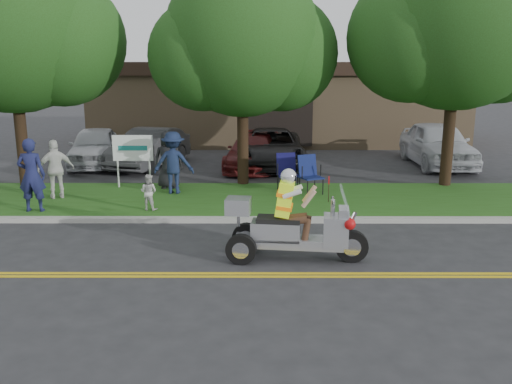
{
  "coord_description": "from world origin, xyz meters",
  "views": [
    {
      "loc": [
        0.96,
        -10.04,
        3.84
      ],
      "look_at": [
        0.93,
        2.0,
        1.02
      ],
      "focal_mm": 38.0,
      "sensor_mm": 36.0,
      "label": 1
    }
  ],
  "objects_px": {
    "spectator_adult_right": "(56,169)",
    "parked_car_left": "(149,148)",
    "parked_car_far_right": "(437,144)",
    "spectator_adult_left": "(32,175)",
    "parked_car_mid": "(271,148)",
    "lawn_chair_b": "(309,172)",
    "lawn_chair_a": "(287,170)",
    "parked_car_right": "(253,152)",
    "trike_scooter": "(290,228)",
    "parked_car_far_left": "(95,147)"
  },
  "relations": [
    {
      "from": "lawn_chair_b",
      "to": "parked_car_far_right",
      "type": "height_order",
      "value": "parked_car_far_right"
    },
    {
      "from": "spectator_adult_right",
      "to": "lawn_chair_b",
      "type": "bearing_deg",
      "value": 159.18
    },
    {
      "from": "trike_scooter",
      "to": "spectator_adult_left",
      "type": "relative_size",
      "value": 1.49
    },
    {
      "from": "parked_car_left",
      "to": "lawn_chair_b",
      "type": "bearing_deg",
      "value": -24.24
    },
    {
      "from": "parked_car_right",
      "to": "parked_car_far_right",
      "type": "distance_m",
      "value": 7.23
    },
    {
      "from": "parked_car_mid",
      "to": "parked_car_far_right",
      "type": "height_order",
      "value": "parked_car_far_right"
    },
    {
      "from": "parked_car_mid",
      "to": "trike_scooter",
      "type": "bearing_deg",
      "value": -88.91
    },
    {
      "from": "parked_car_left",
      "to": "parked_car_mid",
      "type": "relative_size",
      "value": 0.84
    },
    {
      "from": "trike_scooter",
      "to": "lawn_chair_b",
      "type": "bearing_deg",
      "value": 87.58
    },
    {
      "from": "lawn_chair_a",
      "to": "parked_car_left",
      "type": "bearing_deg",
      "value": 129.57
    },
    {
      "from": "parked_car_far_left",
      "to": "parked_car_far_right",
      "type": "height_order",
      "value": "parked_car_far_right"
    },
    {
      "from": "trike_scooter",
      "to": "spectator_adult_left",
      "type": "height_order",
      "value": "spectator_adult_left"
    },
    {
      "from": "lawn_chair_a",
      "to": "parked_car_far_right",
      "type": "relative_size",
      "value": 0.22
    },
    {
      "from": "lawn_chair_a",
      "to": "spectator_adult_left",
      "type": "bearing_deg",
      "value": -168.87
    },
    {
      "from": "parked_car_mid",
      "to": "spectator_adult_right",
      "type": "bearing_deg",
      "value": -138.52
    },
    {
      "from": "spectator_adult_right",
      "to": "parked_car_far_left",
      "type": "distance_m",
      "value": 5.81
    },
    {
      "from": "lawn_chair_b",
      "to": "parked_car_left",
      "type": "relative_size",
      "value": 0.26
    },
    {
      "from": "parked_car_mid",
      "to": "parked_car_right",
      "type": "relative_size",
      "value": 1.2
    },
    {
      "from": "spectator_adult_left",
      "to": "parked_car_right",
      "type": "distance_m",
      "value": 8.73
    },
    {
      "from": "parked_car_right",
      "to": "parked_car_left",
      "type": "bearing_deg",
      "value": -177.79
    },
    {
      "from": "trike_scooter",
      "to": "lawn_chair_b",
      "type": "xyz_separation_m",
      "value": [
        0.9,
        5.46,
        0.09
      ]
    },
    {
      "from": "trike_scooter",
      "to": "parked_car_mid",
      "type": "distance_m",
      "value": 10.28
    },
    {
      "from": "trike_scooter",
      "to": "parked_car_far_right",
      "type": "xyz_separation_m",
      "value": [
        6.39,
        10.6,
        0.2
      ]
    },
    {
      "from": "spectator_adult_right",
      "to": "parked_car_left",
      "type": "distance_m",
      "value": 5.74
    },
    {
      "from": "spectator_adult_right",
      "to": "parked_car_far_left",
      "type": "height_order",
      "value": "spectator_adult_right"
    },
    {
      "from": "spectator_adult_left",
      "to": "parked_car_far_left",
      "type": "bearing_deg",
      "value": -88.87
    },
    {
      "from": "lawn_chair_a",
      "to": "lawn_chair_b",
      "type": "xyz_separation_m",
      "value": [
        0.65,
        -0.4,
        0.01
      ]
    },
    {
      "from": "parked_car_right",
      "to": "parked_car_far_left",
      "type": "bearing_deg",
      "value": -178.46
    },
    {
      "from": "lawn_chair_b",
      "to": "parked_car_far_left",
      "type": "height_order",
      "value": "parked_car_far_left"
    },
    {
      "from": "spectator_adult_left",
      "to": "parked_car_right",
      "type": "bearing_deg",
      "value": -133.54
    },
    {
      "from": "trike_scooter",
      "to": "parked_car_left",
      "type": "xyz_separation_m",
      "value": [
        -4.82,
        10.31,
        0.08
      ]
    },
    {
      "from": "parked_car_left",
      "to": "parked_car_far_right",
      "type": "height_order",
      "value": "parked_car_far_right"
    },
    {
      "from": "parked_car_far_left",
      "to": "parked_car_far_right",
      "type": "bearing_deg",
      "value": -9.1
    },
    {
      "from": "parked_car_far_left",
      "to": "lawn_chair_a",
      "type": "bearing_deg",
      "value": -42.22
    },
    {
      "from": "parked_car_mid",
      "to": "parked_car_right",
      "type": "height_order",
      "value": "parked_car_mid"
    },
    {
      "from": "lawn_chair_b",
      "to": "parked_car_far_right",
      "type": "distance_m",
      "value": 7.51
    },
    {
      "from": "parked_car_mid",
      "to": "parked_car_right",
      "type": "distance_m",
      "value": 0.78
    },
    {
      "from": "lawn_chair_a",
      "to": "parked_car_right",
      "type": "distance_m",
      "value": 4.22
    },
    {
      "from": "trike_scooter",
      "to": "spectator_adult_right",
      "type": "bearing_deg",
      "value": 150.13
    },
    {
      "from": "spectator_adult_left",
      "to": "parked_car_mid",
      "type": "distance_m",
      "value": 9.44
    },
    {
      "from": "parked_car_mid",
      "to": "parked_car_left",
      "type": "bearing_deg",
      "value": -179.89
    },
    {
      "from": "lawn_chair_b",
      "to": "parked_car_far_right",
      "type": "xyz_separation_m",
      "value": [
        5.48,
        5.13,
        0.11
      ]
    },
    {
      "from": "trike_scooter",
      "to": "parked_car_right",
      "type": "bearing_deg",
      "value": 101.63
    },
    {
      "from": "spectator_adult_left",
      "to": "lawn_chair_a",
      "type": "bearing_deg",
      "value": -162.34
    },
    {
      "from": "spectator_adult_left",
      "to": "parked_car_far_right",
      "type": "xyz_separation_m",
      "value": [
        12.9,
        7.24,
        -0.21
      ]
    },
    {
      "from": "spectator_adult_left",
      "to": "parked_car_right",
      "type": "xyz_separation_m",
      "value": [
        5.7,
        6.59,
        -0.43
      ]
    },
    {
      "from": "lawn_chair_a",
      "to": "parked_car_mid",
      "type": "distance_m",
      "value": 4.43
    },
    {
      "from": "parked_car_right",
      "to": "parked_car_mid",
      "type": "bearing_deg",
      "value": 33.09
    },
    {
      "from": "parked_car_right",
      "to": "parked_car_far_right",
      "type": "xyz_separation_m",
      "value": [
        7.2,
        0.65,
        0.22
      ]
    },
    {
      "from": "lawn_chair_b",
      "to": "spectator_adult_right",
      "type": "bearing_deg",
      "value": 160.8
    }
  ]
}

